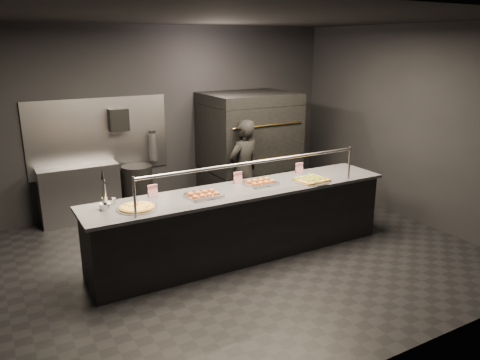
{
  "coord_description": "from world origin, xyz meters",
  "views": [
    {
      "loc": [
        -2.84,
        -4.95,
        2.72
      ],
      "look_at": [
        0.07,
        0.2,
        0.98
      ],
      "focal_mm": 35.0,
      "sensor_mm": 36.0,
      "label": 1
    }
  ],
  "objects_px": {
    "prep_shelf": "(80,194)",
    "beer_tap": "(105,198)",
    "fire_extinguisher": "(153,146)",
    "slider_tray_b": "(261,182)",
    "service_counter": "(243,222)",
    "round_pizza": "(137,207)",
    "trash_bin": "(138,190)",
    "pizza_oven": "(249,148)",
    "worker": "(244,170)",
    "square_pizza": "(311,180)",
    "slider_tray_a": "(204,195)",
    "towel_dispenser": "(118,120)"
  },
  "relations": [
    {
      "from": "prep_shelf",
      "to": "beer_tap",
      "type": "xyz_separation_m",
      "value": [
        -0.12,
        -2.22,
        0.61
      ]
    },
    {
      "from": "fire_extinguisher",
      "to": "slider_tray_b",
      "type": "height_order",
      "value": "fire_extinguisher"
    },
    {
      "from": "service_counter",
      "to": "fire_extinguisher",
      "type": "xyz_separation_m",
      "value": [
        -0.35,
        2.4,
        0.6
      ]
    },
    {
      "from": "round_pizza",
      "to": "trash_bin",
      "type": "relative_size",
      "value": 0.56
    },
    {
      "from": "prep_shelf",
      "to": "service_counter",
      "type": "bearing_deg",
      "value": -55.41
    },
    {
      "from": "service_counter",
      "to": "pizza_oven",
      "type": "distance_m",
      "value": 2.3
    },
    {
      "from": "prep_shelf",
      "to": "worker",
      "type": "xyz_separation_m",
      "value": [
        2.3,
        -1.12,
        0.35
      ]
    },
    {
      "from": "pizza_oven",
      "to": "slider_tray_b",
      "type": "bearing_deg",
      "value": -115.94
    },
    {
      "from": "round_pizza",
      "to": "trash_bin",
      "type": "xyz_separation_m",
      "value": [
        0.7,
        2.28,
        -0.53
      ]
    },
    {
      "from": "prep_shelf",
      "to": "trash_bin",
      "type": "distance_m",
      "value": 0.9
    },
    {
      "from": "service_counter",
      "to": "worker",
      "type": "bearing_deg",
      "value": 59.69
    },
    {
      "from": "slider_tray_b",
      "to": "fire_extinguisher",
      "type": "bearing_deg",
      "value": 105.87
    },
    {
      "from": "trash_bin",
      "to": "worker",
      "type": "distance_m",
      "value": 1.78
    },
    {
      "from": "service_counter",
      "to": "prep_shelf",
      "type": "relative_size",
      "value": 3.42
    },
    {
      "from": "round_pizza",
      "to": "square_pizza",
      "type": "xyz_separation_m",
      "value": [
        2.39,
        -0.09,
        0.0
      ]
    },
    {
      "from": "slider_tray_a",
      "to": "trash_bin",
      "type": "relative_size",
      "value": 0.56
    },
    {
      "from": "beer_tap",
      "to": "trash_bin",
      "type": "bearing_deg",
      "value": 64.37
    },
    {
      "from": "towel_dispenser",
      "to": "slider_tray_a",
      "type": "distance_m",
      "value": 2.52
    },
    {
      "from": "beer_tap",
      "to": "square_pizza",
      "type": "xyz_separation_m",
      "value": [
        2.71,
        -0.25,
        -0.12
      ]
    },
    {
      "from": "beer_tap",
      "to": "trash_bin",
      "type": "xyz_separation_m",
      "value": [
        1.02,
        2.12,
        -0.65
      ]
    },
    {
      "from": "prep_shelf",
      "to": "slider_tray_a",
      "type": "height_order",
      "value": "slider_tray_a"
    },
    {
      "from": "towel_dispenser",
      "to": "trash_bin",
      "type": "distance_m",
      "value": 1.17
    },
    {
      "from": "prep_shelf",
      "to": "fire_extinguisher",
      "type": "xyz_separation_m",
      "value": [
        1.25,
        0.08,
        0.61
      ]
    },
    {
      "from": "fire_extinguisher",
      "to": "worker",
      "type": "height_order",
      "value": "worker"
    },
    {
      "from": "prep_shelf",
      "to": "towel_dispenser",
      "type": "relative_size",
      "value": 3.43
    },
    {
      "from": "round_pizza",
      "to": "fire_extinguisher",
      "type": "bearing_deg",
      "value": 66.68
    },
    {
      "from": "prep_shelf",
      "to": "slider_tray_b",
      "type": "xyz_separation_m",
      "value": [
        1.91,
        -2.25,
        0.49
      ]
    },
    {
      "from": "towel_dispenser",
      "to": "beer_tap",
      "type": "bearing_deg",
      "value": -109.81
    },
    {
      "from": "round_pizza",
      "to": "prep_shelf",
      "type": "bearing_deg",
      "value": 94.62
    },
    {
      "from": "pizza_oven",
      "to": "beer_tap",
      "type": "height_order",
      "value": "pizza_oven"
    },
    {
      "from": "square_pizza",
      "to": "worker",
      "type": "distance_m",
      "value": 1.39
    },
    {
      "from": "pizza_oven",
      "to": "trash_bin",
      "type": "bearing_deg",
      "value": 170.47
    },
    {
      "from": "pizza_oven",
      "to": "towel_dispenser",
      "type": "relative_size",
      "value": 5.46
    },
    {
      "from": "slider_tray_b",
      "to": "trash_bin",
      "type": "bearing_deg",
      "value": 115.4
    },
    {
      "from": "worker",
      "to": "slider_tray_a",
      "type": "bearing_deg",
      "value": 30.79
    },
    {
      "from": "pizza_oven",
      "to": "round_pizza",
      "type": "distance_m",
      "value": 3.26
    },
    {
      "from": "towel_dispenser",
      "to": "worker",
      "type": "relative_size",
      "value": 0.22
    },
    {
      "from": "slider_tray_b",
      "to": "worker",
      "type": "height_order",
      "value": "worker"
    },
    {
      "from": "slider_tray_b",
      "to": "worker",
      "type": "distance_m",
      "value": 1.2
    },
    {
      "from": "towel_dispenser",
      "to": "slider_tray_b",
      "type": "relative_size",
      "value": 0.75
    },
    {
      "from": "service_counter",
      "to": "slider_tray_b",
      "type": "bearing_deg",
      "value": 13.32
    },
    {
      "from": "service_counter",
      "to": "trash_bin",
      "type": "bearing_deg",
      "value": 107.68
    },
    {
      "from": "prep_shelf",
      "to": "fire_extinguisher",
      "type": "bearing_deg",
      "value": 3.66
    },
    {
      "from": "fire_extinguisher",
      "to": "trash_bin",
      "type": "xyz_separation_m",
      "value": [
        -0.36,
        -0.18,
        -0.65
      ]
    },
    {
      "from": "service_counter",
      "to": "slider_tray_a",
      "type": "bearing_deg",
      "value": -176.46
    },
    {
      "from": "towel_dispenser",
      "to": "round_pizza",
      "type": "xyz_separation_m",
      "value": [
        -0.51,
        -2.45,
        -0.61
      ]
    },
    {
      "from": "slider_tray_b",
      "to": "trash_bin",
      "type": "distance_m",
      "value": 2.44
    },
    {
      "from": "pizza_oven",
      "to": "slider_tray_b",
      "type": "xyz_separation_m",
      "value": [
        -0.89,
        -1.83,
        -0.02
      ]
    },
    {
      "from": "fire_extinguisher",
      "to": "slider_tray_a",
      "type": "bearing_deg",
      "value": -95.2
    },
    {
      "from": "square_pizza",
      "to": "fire_extinguisher",
      "type": "bearing_deg",
      "value": 117.58
    }
  ]
}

